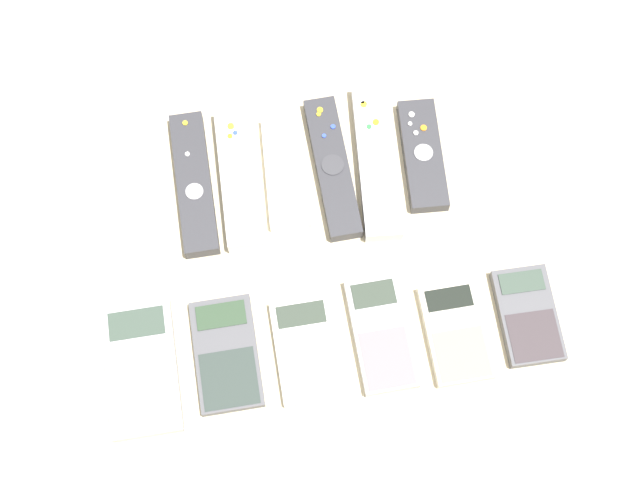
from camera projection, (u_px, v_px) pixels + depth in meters
name	position (u px, v px, depth m)	size (l,w,h in m)	color
ground_plane	(323.00, 265.00, 1.10)	(3.00, 3.00, 0.00)	beige
remote_0	(194.00, 184.00, 1.13)	(0.05, 0.19, 0.02)	#333338
remote_1	(238.00, 178.00, 1.13)	(0.04, 0.19, 0.03)	white
remote_2	(286.00, 173.00, 1.14)	(0.06, 0.16, 0.02)	white
remote_3	(332.00, 167.00, 1.14)	(0.05, 0.20, 0.02)	#333338
remote_4	(376.00, 161.00, 1.14)	(0.06, 0.22, 0.02)	silver
remote_5	(423.00, 155.00, 1.15)	(0.05, 0.15, 0.02)	#333338
calculator_0	(142.00, 369.00, 1.05)	(0.09, 0.16, 0.02)	#B2B2B7
calculator_1	(226.00, 354.00, 1.06)	(0.08, 0.14, 0.02)	#4C4C51
calculator_2	(307.00, 350.00, 1.06)	(0.08, 0.13, 0.02)	silver
calculator_3	(381.00, 334.00, 1.06)	(0.07, 0.14, 0.02)	#B2B2B7
calculator_4	(456.00, 333.00, 1.06)	(0.07, 0.12, 0.02)	beige
calculator_5	(528.00, 316.00, 1.07)	(0.07, 0.12, 0.02)	#4C4C51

